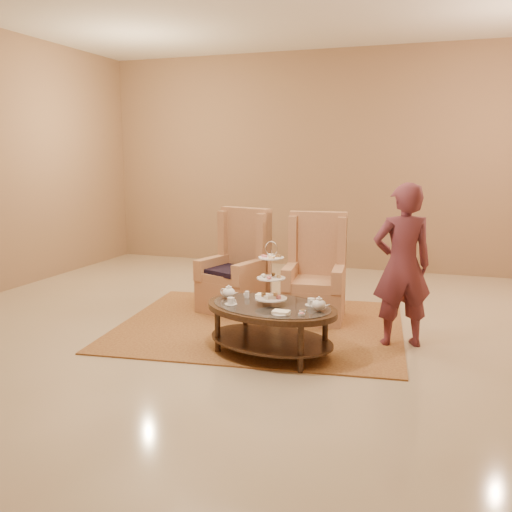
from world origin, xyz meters
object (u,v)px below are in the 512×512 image
at_px(armchair_left, 237,276).
at_px(armchair_right, 315,284).
at_px(person, 402,266).
at_px(tea_table, 271,314).

bearing_deg(armchair_left, armchair_right, 11.56).
bearing_deg(person, armchair_right, -56.24).
xyz_separation_m(tea_table, armchair_right, (0.11, 1.32, 0.01)).
distance_m(tea_table, armchair_right, 1.32).
bearing_deg(armchair_right, armchair_left, 170.49).
height_order(tea_table, armchair_right, armchair_right).
xyz_separation_m(tea_table, armchair_left, (-0.86, 1.37, 0.02)).
distance_m(tea_table, armchair_left, 1.62).
distance_m(armchair_left, person, 2.12).
height_order(armchair_left, person, person).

